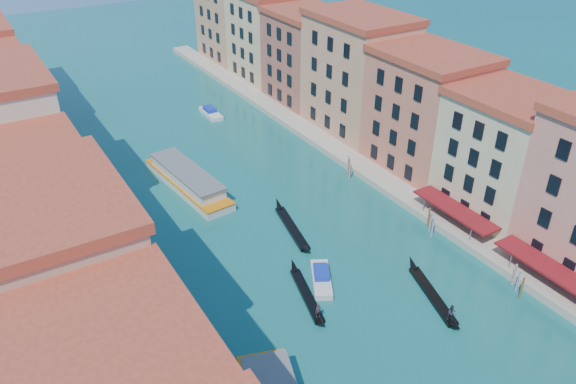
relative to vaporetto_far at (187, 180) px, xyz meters
name	(u,v)px	position (x,y,z in m)	size (l,w,h in m)	color
left_bank_palazzos	(18,175)	(-22.24, -2.81, 8.37)	(12.80, 128.40, 21.00)	#C6B88C
right_bank_palazzos	(379,90)	(33.76, -2.49, 8.41)	(12.80, 128.40, 21.00)	#A44A38
quay	(338,151)	(25.76, -2.49, -0.83)	(4.00, 140.00, 1.00)	#ACA28A
restaurant_awnings	(562,276)	(25.95, -44.49, 1.66)	(3.20, 44.55, 3.12)	maroon
mooring_poles_right	(498,269)	(22.86, -38.69, -0.03)	(1.44, 54.24, 3.20)	brown
vaporetto_far	(187,180)	(0.00, 0.00, 0.00)	(6.42, 20.22, 2.96)	silver
gondola_fore	(307,294)	(1.91, -29.97, -0.93)	(3.90, 11.86, 2.40)	black
gondola_right	(434,295)	(13.91, -37.57, -0.84)	(4.79, 12.67, 2.59)	black
gondola_far	(291,226)	(7.52, -17.44, -0.94)	(3.75, 13.42, 1.91)	black
motorboat_mid	(321,278)	(4.84, -28.55, -0.80)	(5.02, 6.79, 1.37)	silver
motorboat_far	(211,112)	(14.50, 23.80, -0.76)	(2.39, 7.09, 1.46)	silver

